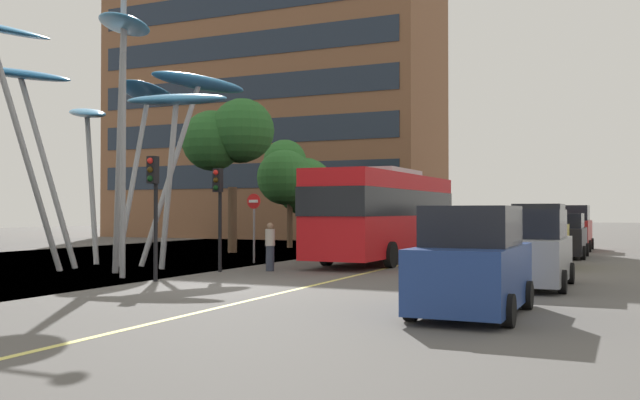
{
  "coord_description": "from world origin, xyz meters",
  "views": [
    {
      "loc": [
        10.3,
        -16.06,
        2.06
      ],
      "look_at": [
        -0.7,
        8.67,
        2.5
      ],
      "focal_mm": 38.97,
      "sensor_mm": 36.0,
      "label": 1
    }
  ],
  "objects_px": {
    "traffic_light_kerb_near": "(154,191)",
    "pedestrian": "(270,247)",
    "leaf_sculpture": "(114,93)",
    "car_parked_near": "(472,264)",
    "car_side_street": "(562,237)",
    "car_far_side": "(571,229)",
    "no_entry_sign": "(254,217)",
    "car_parked_mid": "(532,251)",
    "red_bus": "(386,211)",
    "traffic_light_kerb_far": "(218,197)",
    "car_parked_far": "(539,237)",
    "street_lamp": "(133,96)"
  },
  "relations": [
    {
      "from": "car_parked_mid",
      "to": "no_entry_sign",
      "type": "height_order",
      "value": "no_entry_sign"
    },
    {
      "from": "red_bus",
      "to": "car_parked_far",
      "type": "relative_size",
      "value": 2.8
    },
    {
      "from": "leaf_sculpture",
      "to": "car_parked_near",
      "type": "xyz_separation_m",
      "value": [
        14.53,
        -6.46,
        -5.42
      ]
    },
    {
      "from": "red_bus",
      "to": "traffic_light_kerb_far",
      "type": "bearing_deg",
      "value": -116.73
    },
    {
      "from": "no_entry_sign",
      "to": "pedestrian",
      "type": "bearing_deg",
      "value": -52.23
    },
    {
      "from": "car_side_street",
      "to": "car_parked_mid",
      "type": "bearing_deg",
      "value": -88.65
    },
    {
      "from": "car_parked_near",
      "to": "street_lamp",
      "type": "relative_size",
      "value": 0.45
    },
    {
      "from": "traffic_light_kerb_near",
      "to": "car_parked_mid",
      "type": "xyz_separation_m",
      "value": [
        10.31,
        3.05,
        -1.67
      ]
    },
    {
      "from": "traffic_light_kerb_far",
      "to": "car_parked_near",
      "type": "height_order",
      "value": "traffic_light_kerb_far"
    },
    {
      "from": "car_parked_mid",
      "to": "no_entry_sign",
      "type": "distance_m",
      "value": 12.18
    },
    {
      "from": "traffic_light_kerb_far",
      "to": "car_parked_far",
      "type": "bearing_deg",
      "value": 35.39
    },
    {
      "from": "leaf_sculpture",
      "to": "car_parked_near",
      "type": "bearing_deg",
      "value": -23.97
    },
    {
      "from": "traffic_light_kerb_near",
      "to": "car_parked_near",
      "type": "bearing_deg",
      "value": -15.39
    },
    {
      "from": "car_side_street",
      "to": "street_lamp",
      "type": "relative_size",
      "value": 0.47
    },
    {
      "from": "pedestrian",
      "to": "no_entry_sign",
      "type": "xyz_separation_m",
      "value": [
        -2.34,
        3.02,
        0.99
      ]
    },
    {
      "from": "leaf_sculpture",
      "to": "traffic_light_kerb_far",
      "type": "bearing_deg",
      "value": -2.98
    },
    {
      "from": "car_parked_near",
      "to": "car_side_street",
      "type": "height_order",
      "value": "car_parked_near"
    },
    {
      "from": "car_parked_near",
      "to": "car_far_side",
      "type": "distance_m",
      "value": 25.1
    },
    {
      "from": "car_side_street",
      "to": "no_entry_sign",
      "type": "xyz_separation_m",
      "value": [
        -10.95,
        -8.43,
        0.9
      ]
    },
    {
      "from": "car_parked_near",
      "to": "pedestrian",
      "type": "bearing_deg",
      "value": 139.11
    },
    {
      "from": "street_lamp",
      "to": "no_entry_sign",
      "type": "bearing_deg",
      "value": 87.5
    },
    {
      "from": "traffic_light_kerb_far",
      "to": "car_parked_mid",
      "type": "relative_size",
      "value": 0.83
    },
    {
      "from": "traffic_light_kerb_near",
      "to": "pedestrian",
      "type": "distance_m",
      "value": 5.15
    },
    {
      "from": "leaf_sculpture",
      "to": "car_far_side",
      "type": "distance_m",
      "value": 24.28
    },
    {
      "from": "no_entry_sign",
      "to": "car_parked_mid",
      "type": "bearing_deg",
      "value": -22.17
    },
    {
      "from": "car_side_street",
      "to": "pedestrian",
      "type": "relative_size",
      "value": 2.52
    },
    {
      "from": "leaf_sculpture",
      "to": "car_parked_near",
      "type": "distance_m",
      "value": 16.8
    },
    {
      "from": "car_parked_near",
      "to": "car_side_street",
      "type": "relative_size",
      "value": 0.96
    },
    {
      "from": "car_side_street",
      "to": "car_far_side",
      "type": "bearing_deg",
      "value": 90.45
    },
    {
      "from": "traffic_light_kerb_near",
      "to": "no_entry_sign",
      "type": "bearing_deg",
      "value": 97.08
    },
    {
      "from": "red_bus",
      "to": "car_parked_mid",
      "type": "distance_m",
      "value": 10.19
    },
    {
      "from": "traffic_light_kerb_near",
      "to": "street_lamp",
      "type": "relative_size",
      "value": 0.41
    },
    {
      "from": "red_bus",
      "to": "car_parked_near",
      "type": "height_order",
      "value": "red_bus"
    },
    {
      "from": "car_side_street",
      "to": "no_entry_sign",
      "type": "relative_size",
      "value": 1.52
    },
    {
      "from": "car_parked_far",
      "to": "car_side_street",
      "type": "height_order",
      "value": "car_parked_far"
    },
    {
      "from": "car_parked_mid",
      "to": "car_far_side",
      "type": "height_order",
      "value": "car_far_side"
    },
    {
      "from": "traffic_light_kerb_near",
      "to": "pedestrian",
      "type": "relative_size",
      "value": 2.2
    },
    {
      "from": "red_bus",
      "to": "car_parked_near",
      "type": "distance_m",
      "value": 14.78
    },
    {
      "from": "car_parked_far",
      "to": "pedestrian",
      "type": "distance_m",
      "value": 10.08
    },
    {
      "from": "traffic_light_kerb_far",
      "to": "leaf_sculpture",
      "type": "bearing_deg",
      "value": 177.02
    },
    {
      "from": "car_side_street",
      "to": "traffic_light_kerb_near",
      "type": "bearing_deg",
      "value": -121.91
    },
    {
      "from": "red_bus",
      "to": "traffic_light_kerb_far",
      "type": "distance_m",
      "value": 7.99
    },
    {
      "from": "red_bus",
      "to": "car_far_side",
      "type": "xyz_separation_m",
      "value": [
        6.36,
        11.75,
        -0.96
      ]
    },
    {
      "from": "car_side_street",
      "to": "pedestrian",
      "type": "distance_m",
      "value": 14.32
    },
    {
      "from": "street_lamp",
      "to": "leaf_sculpture",
      "type": "bearing_deg",
      "value": 137.37
    },
    {
      "from": "leaf_sculpture",
      "to": "car_parked_far",
      "type": "height_order",
      "value": "leaf_sculpture"
    },
    {
      "from": "red_bus",
      "to": "car_side_street",
      "type": "xyz_separation_m",
      "value": [
        6.41,
        5.43,
        -1.14
      ]
    },
    {
      "from": "red_bus",
      "to": "car_side_street",
      "type": "bearing_deg",
      "value": 40.27
    },
    {
      "from": "traffic_light_kerb_far",
      "to": "no_entry_sign",
      "type": "bearing_deg",
      "value": 102.96
    },
    {
      "from": "traffic_light_kerb_far",
      "to": "car_parked_near",
      "type": "bearing_deg",
      "value": -32.26
    }
  ]
}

